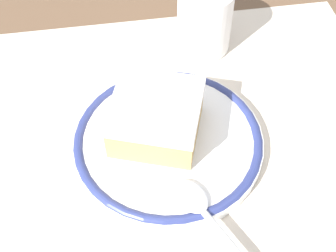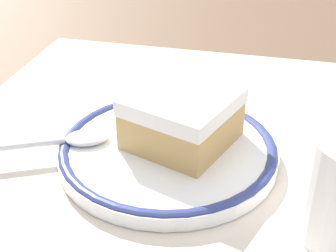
{
  "view_description": "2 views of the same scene",
  "coord_description": "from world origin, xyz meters",
  "px_view_note": "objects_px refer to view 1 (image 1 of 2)",
  "views": [
    {
      "loc": [
        0.04,
        0.26,
        0.38
      ],
      "look_at": [
        0.0,
        -0.01,
        0.03
      ],
      "focal_mm": 47.89,
      "sensor_mm": 36.0,
      "label": 1
    },
    {
      "loc": [
        -0.35,
        -0.09,
        0.25
      ],
      "look_at": [
        0.0,
        -0.01,
        0.03
      ],
      "focal_mm": 52.52,
      "sensor_mm": 36.0,
      "label": 2
    }
  ],
  "objects_px": {
    "cake_slice": "(156,117)",
    "cup": "(204,24)",
    "spoon": "(205,213)",
    "plate": "(168,141)"
  },
  "relations": [
    {
      "from": "plate",
      "to": "spoon",
      "type": "height_order",
      "value": "spoon"
    },
    {
      "from": "cake_slice",
      "to": "spoon",
      "type": "height_order",
      "value": "cake_slice"
    },
    {
      "from": "plate",
      "to": "cake_slice",
      "type": "bearing_deg",
      "value": -45.31
    },
    {
      "from": "cup",
      "to": "spoon",
      "type": "bearing_deg",
      "value": 78.57
    },
    {
      "from": "cake_slice",
      "to": "cup",
      "type": "height_order",
      "value": "cup"
    },
    {
      "from": "spoon",
      "to": "cup",
      "type": "bearing_deg",
      "value": -101.43
    },
    {
      "from": "spoon",
      "to": "cup",
      "type": "relative_size",
      "value": 1.62
    },
    {
      "from": "spoon",
      "to": "plate",
      "type": "bearing_deg",
      "value": -78.05
    },
    {
      "from": "spoon",
      "to": "cup",
      "type": "height_order",
      "value": "cup"
    },
    {
      "from": "cake_slice",
      "to": "cup",
      "type": "xyz_separation_m",
      "value": [
        -0.08,
        -0.14,
        -0.0
      ]
    }
  ]
}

